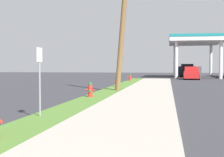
{
  "coord_description": "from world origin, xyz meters",
  "views": [
    {
      "loc": [
        4.3,
        -1.13,
        1.68
      ],
      "look_at": [
        1.26,
        16.9,
        0.98
      ],
      "focal_mm": 53.23,
      "sensor_mm": 36.0,
      "label": 1
    }
  ],
  "objects": [
    {
      "name": "car_navy_by_far_pump",
      "position": [
        6.33,
        54.91,
        0.72
      ],
      "size": [
        2.19,
        4.61,
        1.57
      ],
      "color": "navy",
      "rests_on": "ground"
    },
    {
      "name": "fire_hydrant_second",
      "position": [
        0.46,
        15.07,
        0.45
      ],
      "size": [
        0.42,
        0.38,
        0.74
      ],
      "color": "red",
      "rests_on": "grass_verge"
    },
    {
      "name": "street_sign_post",
      "position": [
        0.39,
        8.59,
        1.63
      ],
      "size": [
        0.05,
        0.36,
        2.12
      ],
      "color": "gray",
      "rests_on": "grass_verge"
    },
    {
      "name": "fire_hydrant_fourth",
      "position": [
        0.42,
        33.18,
        0.45
      ],
      "size": [
        0.42,
        0.38,
        0.74
      ],
      "color": "red",
      "rests_on": "grass_verge"
    },
    {
      "name": "fire_hydrant_third",
      "position": [
        0.49,
        23.72,
        0.45
      ],
      "size": [
        0.42,
        0.37,
        0.74
      ],
      "color": "red",
      "rests_on": "grass_verge"
    },
    {
      "name": "utility_pole_midground",
      "position": [
        1.54,
        19.5,
        4.7
      ],
      "size": [
        1.62,
        1.28,
        9.0
      ],
      "color": "brown",
      "rests_on": "grass_verge"
    },
    {
      "name": "car_red_by_near_pump",
      "position": [
        7.21,
        40.91,
        0.72
      ],
      "size": [
        2.2,
        4.61,
        1.57
      ],
      "color": "red",
      "rests_on": "ground"
    },
    {
      "name": "truck_black_at_forecourt",
      "position": [
        7.29,
        51.38,
        0.91
      ],
      "size": [
        2.18,
        5.42,
        1.97
      ],
      "color": "black",
      "rests_on": "ground"
    }
  ]
}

